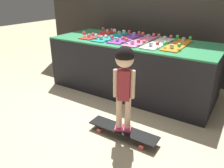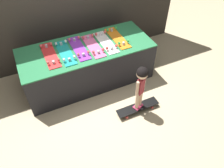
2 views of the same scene
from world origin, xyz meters
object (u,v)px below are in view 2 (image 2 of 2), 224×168
at_px(skateboard_pink_on_rack, 93,46).
at_px(child, 141,81).
at_px(skateboard_teal_on_rack, 65,52).
at_px(skateboard_purple_on_rack, 79,48).
at_px(skateboard_white_on_rack, 106,42).
at_px(skateboard_orange_on_rack, 117,37).
at_px(skateboard_on_floor, 138,107).
at_px(skateboard_red_on_rack, 50,55).

xyz_separation_m(skateboard_pink_on_rack, child, (0.37, -1.11, -0.08)).
relative_size(skateboard_teal_on_rack, skateboard_purple_on_rack, 1.00).
relative_size(skateboard_teal_on_rack, child, 0.85).
distance_m(skateboard_purple_on_rack, skateboard_white_on_rack, 0.52).
height_order(skateboard_orange_on_rack, child, child).
xyz_separation_m(skateboard_purple_on_rack, skateboard_on_floor, (0.62, -1.15, -0.73)).
bearing_deg(skateboard_pink_on_rack, skateboard_teal_on_rack, 178.31).
height_order(skateboard_pink_on_rack, skateboard_white_on_rack, same).
relative_size(skateboard_white_on_rack, skateboard_on_floor, 0.98).
relative_size(skateboard_white_on_rack, child, 0.85).
bearing_deg(child, skateboard_orange_on_rack, 60.59).
height_order(skateboard_teal_on_rack, skateboard_on_floor, skateboard_teal_on_rack).
xyz_separation_m(skateboard_red_on_rack, skateboard_teal_on_rack, (0.26, -0.04, 0.00)).
distance_m(skateboard_purple_on_rack, child, 1.31).
relative_size(skateboard_pink_on_rack, child, 0.85).
bearing_deg(skateboard_teal_on_rack, skateboard_white_on_rack, -0.74).
bearing_deg(skateboard_red_on_rack, skateboard_white_on_rack, -2.79).
bearing_deg(skateboard_pink_on_rack, skateboard_white_on_rack, 1.15).
bearing_deg(skateboard_pink_on_rack, skateboard_purple_on_rack, 170.99).
bearing_deg(skateboard_on_floor, skateboard_red_on_rack, 134.47).
bearing_deg(skateboard_orange_on_rack, child, -97.34).
relative_size(skateboard_purple_on_rack, skateboard_pink_on_rack, 1.00).
height_order(skateboard_white_on_rack, child, child).
relative_size(skateboard_purple_on_rack, skateboard_orange_on_rack, 1.00).
bearing_deg(child, skateboard_white_on_rack, 73.53).
bearing_deg(skateboard_purple_on_rack, skateboard_pink_on_rack, -9.01).
xyz_separation_m(skateboard_teal_on_rack, skateboard_purple_on_rack, (0.26, 0.03, 0.00)).
bearing_deg(skateboard_teal_on_rack, child, -51.80).
xyz_separation_m(skateboard_white_on_rack, skateboard_on_floor, (0.11, -1.11, -0.73)).
bearing_deg(skateboard_white_on_rack, skateboard_purple_on_rack, 176.04).
relative_size(skateboard_teal_on_rack, skateboard_white_on_rack, 1.00).
height_order(skateboard_red_on_rack, skateboard_on_floor, skateboard_red_on_rack).
xyz_separation_m(skateboard_teal_on_rack, skateboard_white_on_rack, (0.77, -0.01, 0.00)).
height_order(skateboard_orange_on_rack, skateboard_on_floor, skateboard_orange_on_rack).
distance_m(skateboard_purple_on_rack, skateboard_on_floor, 1.49).
relative_size(skateboard_red_on_rack, skateboard_white_on_rack, 1.00).
height_order(skateboard_red_on_rack, skateboard_white_on_rack, same).
relative_size(skateboard_purple_on_rack, skateboard_white_on_rack, 1.00).
xyz_separation_m(skateboard_pink_on_rack, skateboard_orange_on_rack, (0.52, 0.05, 0.00)).
height_order(skateboard_pink_on_rack, skateboard_on_floor, skateboard_pink_on_rack).
relative_size(skateboard_purple_on_rack, skateboard_on_floor, 0.98).
bearing_deg(skateboard_purple_on_rack, skateboard_white_on_rack, -3.96).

